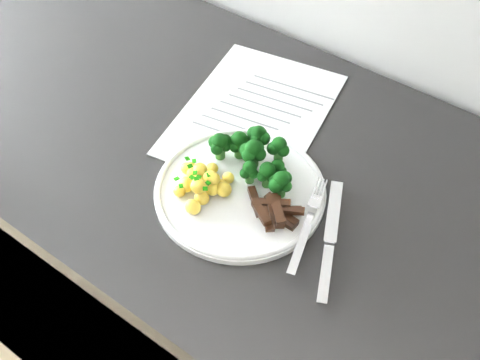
% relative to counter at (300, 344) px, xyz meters
% --- Properties ---
extents(counter, '(2.45, 0.61, 0.92)m').
position_rel_counter_xyz_m(counter, '(0.00, 0.00, 0.00)').
color(counter, black).
rests_on(counter, ground).
extents(recipe_paper, '(0.28, 0.35, 0.00)m').
position_rel_counter_xyz_m(recipe_paper, '(-0.19, 0.10, 0.46)').
color(recipe_paper, white).
rests_on(recipe_paper, counter).
extents(plate, '(0.25, 0.25, 0.01)m').
position_rel_counter_xyz_m(plate, '(-0.11, -0.06, 0.47)').
color(plate, white).
rests_on(plate, counter).
extents(broccoli, '(0.15, 0.09, 0.06)m').
position_rel_counter_xyz_m(broccoli, '(-0.11, -0.01, 0.50)').
color(broccoli, '#2A6420').
rests_on(broccoli, plate).
extents(potatoes, '(0.09, 0.10, 0.04)m').
position_rel_counter_xyz_m(potatoes, '(-0.15, -0.09, 0.48)').
color(potatoes, '#DCBF4C').
rests_on(potatoes, plate).
extents(beef_strips, '(0.10, 0.07, 0.03)m').
position_rel_counter_xyz_m(beef_strips, '(-0.04, -0.07, 0.48)').
color(beef_strips, black).
rests_on(beef_strips, plate).
extents(fork, '(0.06, 0.17, 0.02)m').
position_rel_counter_xyz_m(fork, '(0.01, -0.06, 0.48)').
color(fork, silver).
rests_on(fork, plate).
extents(knife, '(0.10, 0.19, 0.02)m').
position_rel_counter_xyz_m(knife, '(0.05, -0.08, 0.47)').
color(knife, silver).
rests_on(knife, plate).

